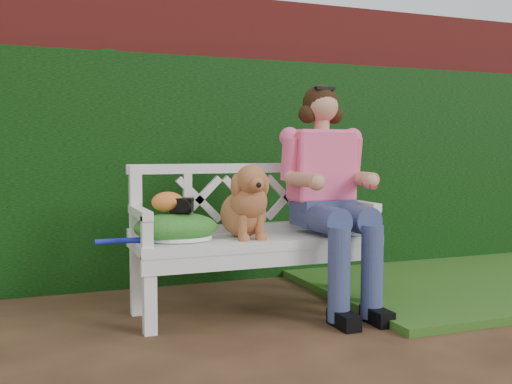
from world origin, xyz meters
name	(u,v)px	position (x,y,z in m)	size (l,w,h in m)	color
ground	(205,358)	(0.00, 0.00, 0.00)	(60.00, 60.00, 0.00)	#301F13
brick_wall	(136,138)	(0.00, 1.90, 1.10)	(10.00, 0.30, 2.20)	maroon
ivy_hedge	(142,171)	(0.00, 1.68, 0.85)	(10.00, 0.18, 1.70)	#11490D
grass_right	(475,278)	(2.40, 0.90, 0.03)	(2.60, 2.00, 0.05)	#1F4C0F
garden_bench	(256,274)	(0.52, 0.68, 0.24)	(1.58, 0.60, 0.48)	white
seated_woman	(325,197)	(0.98, 0.66, 0.71)	(0.60, 0.79, 1.41)	#FF3D4E
dog	(245,201)	(0.44, 0.64, 0.70)	(0.30, 0.40, 0.45)	#B96F41
tennis_racket	(175,238)	(0.01, 0.65, 0.50)	(0.70, 0.29, 0.03)	white
green_bag	(176,226)	(0.02, 0.66, 0.56)	(0.49, 0.38, 0.17)	#266626
camera_item	(182,205)	(0.05, 0.65, 0.69)	(0.13, 0.09, 0.08)	black
baseball_glove	(168,202)	(-0.03, 0.68, 0.71)	(0.19, 0.14, 0.12)	orange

